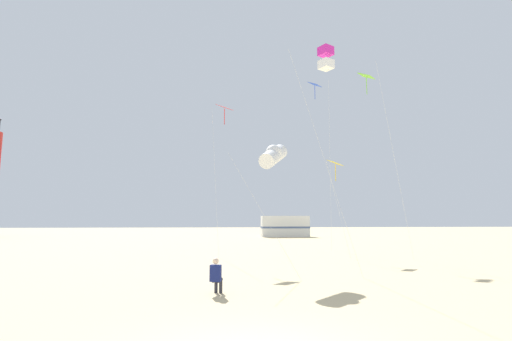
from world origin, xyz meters
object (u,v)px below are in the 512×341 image
kite_diamond_blue (316,93)px  rv_van_white (285,226)px  kite_tube_white (274,155)px  kite_box_magenta (326,58)px  kite_diamond_gold (335,166)px  kite_diamond_scarlet (224,113)px  kite_diamond_lime (369,84)px  kite_flyer_standing (216,275)px

kite_diamond_blue → rv_van_white: kite_diamond_blue is taller
kite_tube_white → kite_box_magenta: 5.70m
kite_diamond_gold → kite_box_magenta: 8.14m
kite_diamond_scarlet → kite_diamond_blue: size_ratio=0.77×
kite_diamond_lime → kite_box_magenta: kite_diamond_lime is taller
kite_diamond_blue → rv_van_white: bearing=86.6°
kite_diamond_scarlet → rv_van_white: size_ratio=1.58×
kite_flyer_standing → kite_diamond_blue: bearing=-100.0°
kite_diamond_blue → kite_box_magenta: size_ratio=1.20×
kite_box_magenta → rv_van_white: (3.61, 33.56, -8.95)m
kite_diamond_scarlet → kite_diamond_lime: (9.05, -2.92, 1.33)m
kite_diamond_scarlet → kite_diamond_lime: bearing=-17.9°
kite_diamond_scarlet → kite_diamond_blue: (7.23, 3.00, 2.72)m
kite_diamond_lime → kite_diamond_scarlet: bearing=162.1°
kite_flyer_standing → kite_diamond_scarlet: bearing=-75.2°
kite_box_magenta → rv_van_white: size_ratio=1.70×
kite_diamond_lime → rv_van_white: size_ratio=1.80×
kite_flyer_standing → kite_diamond_blue: 20.71m
kite_flyer_standing → kite_diamond_scarlet: 15.28m
kite_diamond_lime → kite_box_magenta: size_ratio=1.06×
kite_tube_white → kite_diamond_scarlet: bearing=106.2°
kite_diamond_blue → kite_box_magenta: kite_diamond_blue is taller
kite_flyer_standing → kite_box_magenta: 12.11m
kite_diamond_lime → kite_diamond_blue: 6.35m
rv_van_white → kite_flyer_standing: bearing=-102.9°
kite_flyer_standing → kite_tube_white: bearing=-103.2°
kite_diamond_scarlet → rv_van_white: (8.60, 26.09, -8.13)m
kite_diamond_scarlet → kite_diamond_lime: 9.60m
kite_diamond_scarlet → kite_flyer_standing: bearing=-91.2°
kite_diamond_gold → kite_box_magenta: kite_box_magenta is taller
kite_diamond_gold → kite_tube_white: kite_diamond_gold is taller
kite_diamond_gold → kite_diamond_lime: kite_diamond_lime is taller
kite_tube_white → kite_diamond_blue: 13.77m
kite_diamond_gold → kite_diamond_lime: bearing=-46.3°
kite_flyer_standing → kite_diamond_blue: size_ratio=0.09×
kite_tube_white → kite_diamond_blue: size_ratio=0.46×
kite_diamond_gold → kite_box_magenta: size_ratio=0.57×
kite_diamond_lime → kite_diamond_blue: kite_diamond_blue is taller
kite_diamond_scarlet → kite_tube_white: 9.18m
kite_flyer_standing → kite_box_magenta: kite_box_magenta is taller
kite_flyer_standing → kite_tube_white: kite_tube_white is taller
kite_flyer_standing → kite_diamond_gold: (7.59, 11.31, 5.24)m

